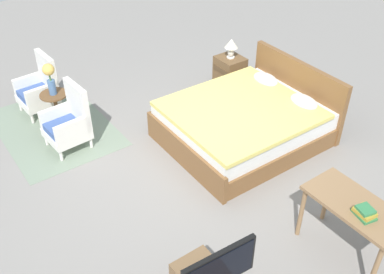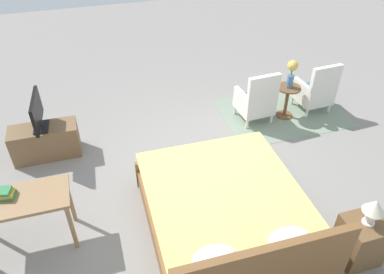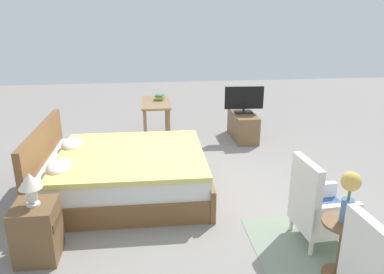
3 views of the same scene
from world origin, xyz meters
The scene contains 12 objects.
ground_plane centered at (0.00, 0.00, 0.00)m, with size 16.00×16.00×0.00m, color gray.
floor_rug centered at (-1.92, -1.08, 0.00)m, with size 2.10×1.50×0.01m.
bed centered at (-0.03, 1.08, 0.30)m, with size 1.81×2.14×0.96m.
armchair_by_window_right centered at (-1.36, -1.02, 0.38)m, with size 0.57×0.57×0.92m.
side_table centered at (-1.92, -0.99, 0.36)m, with size 0.40×0.40×0.57m.
flower_vase centered at (-1.92, -0.99, 0.86)m, with size 0.17×0.17×0.48m.
nightstand centered at (-1.30, 1.83, 0.29)m, with size 0.44×0.41×0.58m.
table_lamp centered at (-1.30, 1.83, 0.79)m, with size 0.22×0.22×0.33m.
tv_stand centered at (2.01, -1.06, 0.25)m, with size 0.96×0.40×0.50m.
tv_flatscreen centered at (2.01, -1.06, 0.76)m, with size 0.22×0.72×0.50m.
vanity_desk centered at (2.16, 0.57, 0.62)m, with size 1.04×0.52×0.72m.
book_stack centered at (2.30, 0.49, 0.77)m, with size 0.24×0.20×0.10m.
Camera 3 is at (-4.62, 0.69, 2.35)m, focal length 35.00 mm.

